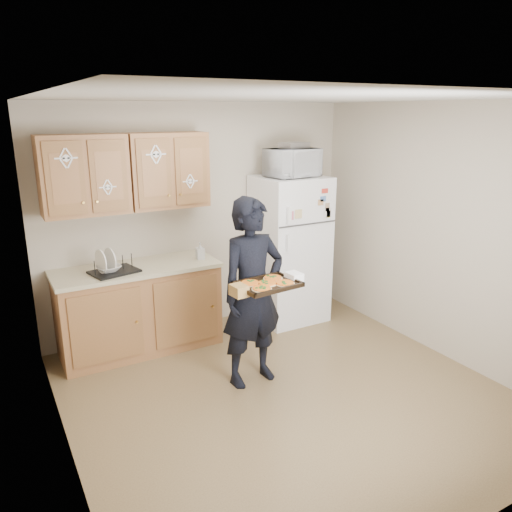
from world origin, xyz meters
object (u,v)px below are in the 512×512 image
object	(u,v)px
microwave	(292,163)
baking_tray	(267,285)
person	(253,293)
refrigerator	(289,249)
dish_rack	(114,264)

from	to	relation	value
microwave	baking_tray	bearing A→B (deg)	-135.85
person	microwave	xyz separation A→B (m)	(1.07, 1.03, 1.00)
refrigerator	person	world-z (taller)	person
refrigerator	dish_rack	size ratio (longest dim) A/B	3.97
refrigerator	microwave	bearing A→B (deg)	-109.70
refrigerator	person	size ratio (longest dim) A/B	0.99
dish_rack	baking_tray	bearing A→B (deg)	-55.44
baking_tray	dish_rack	bearing A→B (deg)	119.52
refrigerator	microwave	distance (m)	1.01
person	dish_rack	distance (m)	1.42
person	baking_tray	xyz separation A→B (m)	(-0.03, -0.30, 0.17)
refrigerator	microwave	size ratio (longest dim) A/B	3.04
baking_tray	dish_rack	world-z (taller)	dish_rack
person	baking_tray	bearing A→B (deg)	-100.09
baking_tray	person	bearing A→B (deg)	79.91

